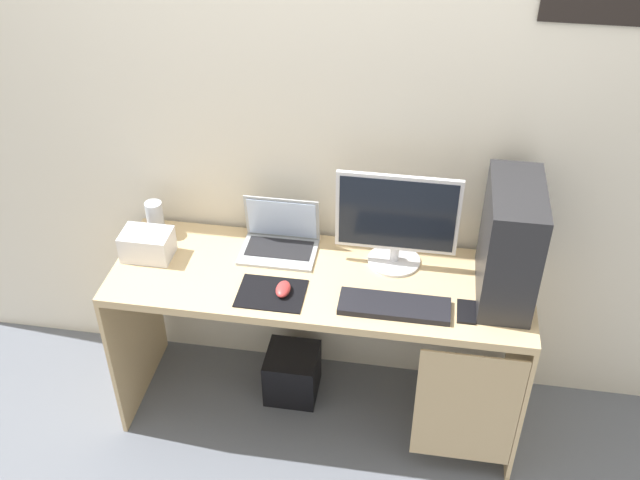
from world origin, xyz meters
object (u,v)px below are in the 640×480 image
Objects in this scene: speaker at (155,218)px; subwoofer at (292,373)px; monitor at (397,221)px; keyboard at (394,306)px; cell_phone at (466,312)px; laptop at (280,240)px; mouse_left at (283,289)px; projector at (147,244)px; pc_tower at (510,243)px.

subwoofer is (0.60, -0.11, -0.73)m from speaker.
monitor is 1.15× the size of keyboard.
cell_phone is at bearing 4.08° from keyboard.
laptop is 0.82m from cell_phone.
mouse_left is (-0.41, -0.26, -0.18)m from monitor.
projector is (-0.52, -0.13, 0.01)m from laptop.
keyboard is at bearing -31.04° from laptop.
pc_tower reaches higher than monitor.
monitor is 1.03m from speaker.
projector is 0.85× the size of subwoofer.
speaker reaches higher than subwoofer.
pc_tower is at bearing 22.32° from keyboard.
subwoofer is (-0.02, 0.20, -0.67)m from mouse_left.
monitor is at bearing -2.71° from speaker.
monitor is 0.52m from mouse_left.
subwoofer is at bearing -56.58° from laptop.
monitor is 2.41× the size of projector.
cell_phone is at bearing -6.57° from projector.
monitor is 1.55× the size of laptop.
keyboard is at bearing -2.66° from mouse_left.
mouse_left is at bearing 177.34° from keyboard.
subwoofer is (-0.42, -0.06, -0.86)m from monitor.
mouse_left reaches higher than keyboard.
laptop is (-0.48, 0.02, -0.16)m from monitor.
monitor reaches higher than projector.
laptop is 0.70m from subwoofer.
subwoofer is (0.58, 0.05, -0.71)m from projector.
monitor reaches higher than speaker.
keyboard is 3.23× the size of cell_phone.
cell_phone is 0.56× the size of subwoofer.
keyboard is at bearing -9.31° from projector.
monitor is 0.44m from cell_phone.
monitor reaches higher than subwoofer.
laptop is 0.74× the size of keyboard.
pc_tower is 4.86× the size of mouse_left.
projector reaches higher than subwoofer.
laptop is 0.29m from mouse_left.
laptop is 2.03× the size of speaker.
laptop is 1.56× the size of projector.
projector is 0.48× the size of keyboard.
keyboard is at bearing -17.43° from speaker.
cell_phone is (0.27, 0.02, -0.01)m from keyboard.
speaker is (-1.02, 0.05, -0.13)m from monitor.
projector is at bearing 170.69° from keyboard.
laptop is at bearing 148.96° from keyboard.
keyboard is 1.79× the size of subwoofer.
speaker is 0.95m from subwoofer.
monitor is 0.34m from keyboard.
cell_phone is (0.70, -0.00, -0.02)m from mouse_left.
projector is 1.30m from cell_phone.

